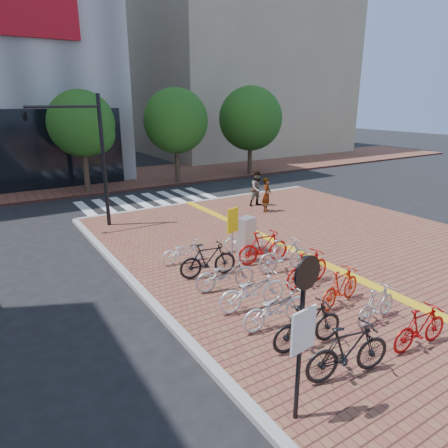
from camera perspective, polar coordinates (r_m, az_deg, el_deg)
ground at (r=11.64m, az=13.91°, el=-11.37°), size 120.00×120.00×0.00m
kerb_north at (r=22.35m, az=-2.78°, el=3.25°), size 14.00×0.25×0.15m
far_sidewalk at (r=29.44m, az=-16.67°, el=5.96°), size 70.00×8.00×0.15m
building_beige at (r=46.72m, az=1.35°, el=21.58°), size 20.00×18.00×18.00m
crosswalk at (r=23.09m, az=-10.65°, el=3.25°), size 7.50×4.00×0.01m
street_trees at (r=27.49m, az=-4.83°, el=14.33°), size 16.20×4.60×6.35m
bike_0 at (r=8.64m, az=17.35°, el=-16.91°), size 2.02×0.93×1.17m
bike_1 at (r=9.33m, az=11.90°, el=-13.94°), size 1.88×0.72×1.10m
bike_2 at (r=10.01m, az=7.32°, el=-11.77°), size 1.90×0.72×0.99m
bike_3 at (r=10.72m, az=4.05°, el=-9.39°), size 2.05×0.87×1.05m
bike_4 at (r=11.73m, az=0.18°, el=-7.13°), size 1.93×0.94×0.97m
bike_5 at (r=12.53m, az=-2.30°, el=-5.13°), size 1.92×0.83×1.12m
bike_6 at (r=13.69m, az=-5.79°, el=-3.85°), size 1.61×0.63×0.83m
bike_7 at (r=10.14m, az=26.28°, el=-13.13°), size 1.69×0.60×1.00m
bike_8 at (r=10.82m, az=20.97°, el=-10.66°), size 1.60×0.61×0.94m
bike_9 at (r=11.32m, az=16.33°, el=-8.60°), size 1.80×0.81×1.04m
bike_10 at (r=12.21m, az=11.85°, el=-6.20°), size 1.85×0.70×1.08m
bike_11 at (r=13.04m, az=8.59°, el=-4.40°), size 1.92×0.82×1.12m
bike_12 at (r=13.61m, az=5.66°, el=-3.29°), size 1.96×0.79×1.14m
bike_13 at (r=14.77m, az=2.86°, el=-2.11°), size 1.71×0.75×0.87m
pedestrian_a at (r=19.92m, az=6.12°, el=4.18°), size 0.74×0.71×1.71m
pedestrian_b at (r=20.99m, az=4.84°, el=5.05°), size 0.94×0.77×1.82m
utility_box at (r=14.50m, az=3.21°, el=-1.57°), size 0.68×0.56×1.31m
yellow_sign at (r=13.38m, az=1.28°, el=-0.16°), size 0.51×0.19×1.91m
notice_sign at (r=6.71m, az=11.22°, el=-13.44°), size 0.57×0.16×3.07m
traffic_light_pole at (r=17.57m, az=-21.25°, el=11.36°), size 3.01×1.16×5.61m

